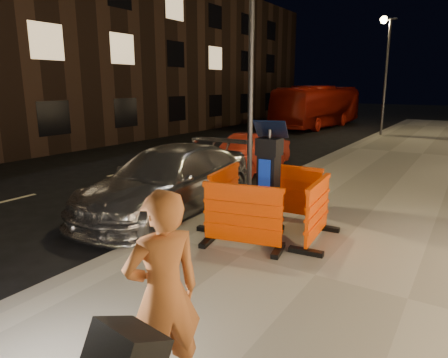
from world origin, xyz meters
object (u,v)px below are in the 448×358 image
Objects in this scene: parking_kiosk at (268,180)px; barrier_bldgside at (317,211)px; car_red at (249,172)px; man at (163,295)px; barrier_front at (242,217)px; barrier_kerbside at (225,196)px; car_silver at (170,212)px; barrier_back at (288,192)px; bus_doubledecker at (317,127)px.

parking_kiosk reaches higher than barrier_bldgside.
barrier_bldgside is at bearing -50.60° from car_red.
man reaches higher than car_red.
barrier_front is 1.34m from barrier_bldgside.
parking_kiosk reaches higher than barrier_kerbside.
barrier_kerbside and barrier_bldgside have the same top height.
barrier_bldgside reaches higher than car_silver.
barrier_bldgside is 3.61m from car_silver.
barrier_front and barrier_back have the same top height.
car_silver is at bearing -83.53° from car_red.
car_red is at bearing 115.18° from parking_kiosk.
barrier_front is 0.75× the size of man.
parking_kiosk is at bearing -69.78° from bus_doubledecker.
bus_doubledecker is at bearing 94.09° from barrier_front.
barrier_kerbside is 0.75× the size of man.
car_red is at bearing 123.93° from barrier_back.
car_red is at bearing 94.22° from car_silver.
barrier_bldgside is 0.14× the size of bus_doubledecker.
barrier_back is 20.35m from bus_doubledecker.
barrier_kerbside is at bearing 172.80° from parking_kiosk.
barrier_back is 1.00× the size of barrier_kerbside.
man is at bearing -70.27° from bus_doubledecker.
barrier_kerbside is 21.00m from bus_doubledecker.
barrier_bldgside reaches higher than car_red.
man reaches higher than barrier_front.
barrier_back is 1.34m from barrier_kerbside.
parking_kiosk is 1.05× the size of man.
barrier_bldgside is at bearing -6.45° from car_silver.
barrier_front is 1.90m from barrier_back.
car_red is 2.02× the size of man.
barrier_kerbside is at bearing -66.33° from car_red.
barrier_front is at bearing -144.20° from barrier_kerbside.
parking_kiosk reaches higher than man.
barrier_front is 6.71m from car_red.
barrier_back is 1.00× the size of barrier_bldgside.
barrier_back and barrier_kerbside have the same top height.
car_silver is 20.39m from bus_doubledecker.
barrier_front is at bearing -94.20° from barrier_back.
barrier_front and barrier_kerbside have the same top height.
man is at bearing -84.14° from barrier_front.
barrier_back is 5.18m from man.
parking_kiosk is 1.04m from barrier_kerbside.
barrier_back is at bearing -52.04° from car_red.
bus_doubledecker reaches higher than barrier_front.
barrier_bldgside is 4.13m from man.
car_silver is (-2.59, 1.20, -0.70)m from barrier_front.
car_red is (-3.13, 3.99, -0.70)m from barrier_back.
bus_doubledecker reaches higher than barrier_bldgside.
barrier_kerbside is 5.45m from car_red.
barrier_back is 1.34m from barrier_bldgside.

